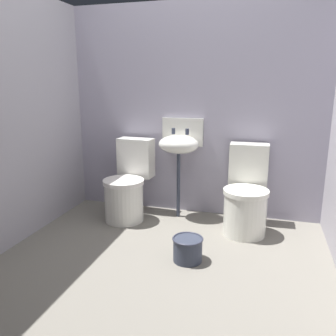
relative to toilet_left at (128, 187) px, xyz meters
name	(u,v)px	position (x,y,z in m)	size (l,w,h in m)	color
ground_plane	(156,275)	(0.59, -0.91, -0.36)	(2.95, 2.93, 0.08)	slate
wall_back	(195,112)	(0.59, 0.40, 0.73)	(2.95, 0.10, 2.10)	#9C97AB
toilet_left	(128,187)	(0.00, 0.00, 0.00)	(0.43, 0.61, 0.78)	silver
toilet_right	(246,197)	(1.16, 0.00, 0.00)	(0.41, 0.60, 0.78)	silver
sink	(179,143)	(0.48, 0.19, 0.43)	(0.42, 0.35, 0.99)	#2F3544
bucket	(188,249)	(0.78, -0.71, -0.22)	(0.24, 0.24, 0.19)	#2F3544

